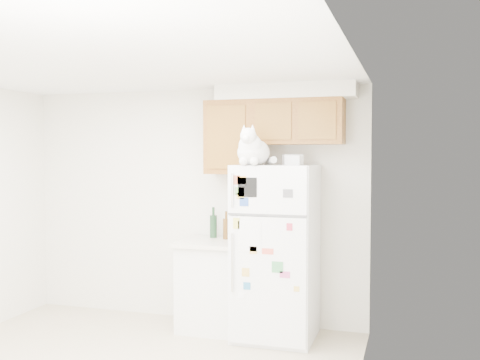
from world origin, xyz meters
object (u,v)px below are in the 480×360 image
at_px(bottle_green, 213,222).
at_px(base_counter, 212,284).
at_px(cat, 253,150).
at_px(storage_box_back, 292,160).
at_px(refrigerator, 276,252).
at_px(storage_box_front, 294,160).
at_px(bottle_amber, 226,225).

bearing_deg(bottle_green, base_counter, -74.46).
xyz_separation_m(cat, storage_box_back, (0.31, 0.33, -0.09)).
bearing_deg(refrigerator, storage_box_back, 28.14).
bearing_deg(base_counter, refrigerator, -6.10).
xyz_separation_m(storage_box_back, storage_box_front, (0.04, -0.12, -0.01)).
bearing_deg(storage_box_front, base_counter, -177.12).
height_order(base_counter, cat, cat).
relative_size(cat, bottle_amber, 1.84).
distance_m(cat, storage_box_front, 0.42).
distance_m(refrigerator, bottle_amber, 0.65).
xyz_separation_m(storage_box_front, bottle_amber, (-0.76, 0.24, -0.68)).
distance_m(refrigerator, base_counter, 0.79).
distance_m(storage_box_front, bottle_green, 1.18).
bearing_deg(base_counter, bottle_green, 105.54).
xyz_separation_m(refrigerator, storage_box_back, (0.14, 0.08, 0.90)).
xyz_separation_m(base_counter, storage_box_front, (0.88, -0.11, 1.28)).
relative_size(storage_box_back, bottle_green, 0.56).
relative_size(cat, storage_box_front, 3.58).
distance_m(cat, bottle_amber, 0.99).
bearing_deg(base_counter, storage_box_back, 0.23).
bearing_deg(storage_box_front, refrigerator, 178.05).
relative_size(storage_box_front, bottle_amber, 0.51).
relative_size(storage_box_front, bottle_green, 0.46).
bearing_deg(cat, base_counter, 148.35).
height_order(base_counter, bottle_amber, bottle_amber).
distance_m(refrigerator, bottle_green, 0.82).
bearing_deg(cat, refrigerator, 56.44).
bearing_deg(refrigerator, bottle_amber, 160.98).
relative_size(cat, bottle_green, 1.66).
bearing_deg(base_counter, cat, -31.65).
bearing_deg(refrigerator, storage_box_front, -12.26).
distance_m(base_counter, storage_box_front, 1.56).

